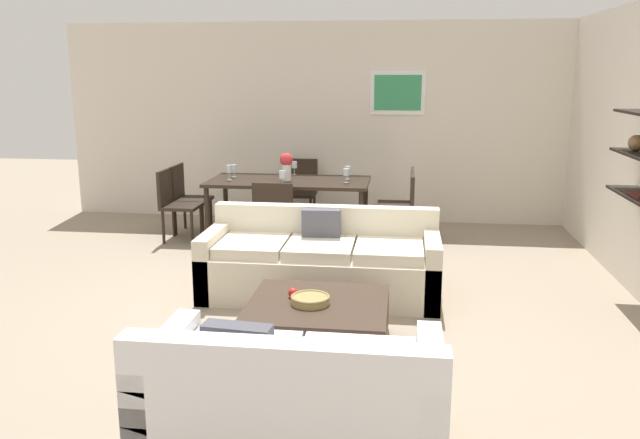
{
  "coord_description": "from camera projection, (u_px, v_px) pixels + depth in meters",
  "views": [
    {
      "loc": [
        0.85,
        -5.37,
        2.04
      ],
      "look_at": [
        0.12,
        0.2,
        0.75
      ],
      "focal_mm": 36.24,
      "sensor_mm": 36.0,
      "label": 1
    }
  ],
  "objects": [
    {
      "name": "dining_table",
      "position": [
        289.0,
        185.0,
        7.88
      ],
      "size": [
        1.95,
        0.94,
        0.75
      ],
      "color": "black",
      "rests_on": "ground"
    },
    {
      "name": "centerpiece_vase",
      "position": [
        286.0,
        165.0,
        7.77
      ],
      "size": [
        0.16,
        0.16,
        0.34
      ],
      "color": "silver",
      "rests_on": "dining_table"
    },
    {
      "name": "dining_chair_left_far",
      "position": [
        186.0,
        194.0,
        8.3
      ],
      "size": [
        0.44,
        0.44,
        0.88
      ],
      "color": "black",
      "rests_on": "ground"
    },
    {
      "name": "dining_chair_head",
      "position": [
        300.0,
        187.0,
        8.76
      ],
      "size": [
        0.44,
        0.44,
        0.88
      ],
      "color": "black",
      "rests_on": "ground"
    },
    {
      "name": "ground_plane",
      "position": [
        304.0,
        306.0,
        5.75
      ],
      "size": [
        18.0,
        18.0,
        0.0
      ],
      "primitive_type": "plane",
      "color": "gray"
    },
    {
      "name": "wine_glass_foot",
      "position": [
        282.0,
        175.0,
        7.44
      ],
      "size": [
        0.08,
        0.08,
        0.18
      ],
      "color": "silver",
      "rests_on": "dining_table"
    },
    {
      "name": "dining_chair_right_far",
      "position": [
        402.0,
        199.0,
        7.95
      ],
      "size": [
        0.44,
        0.44,
        0.88
      ],
      "color": "black",
      "rests_on": "ground"
    },
    {
      "name": "wine_glass_left_far",
      "position": [
        234.0,
        169.0,
        8.04
      ],
      "size": [
        0.07,
        0.07,
        0.16
      ],
      "color": "silver",
      "rests_on": "dining_table"
    },
    {
      "name": "wine_glass_right_near",
      "position": [
        346.0,
        173.0,
        7.63
      ],
      "size": [
        0.07,
        0.07,
        0.17
      ],
      "color": "silver",
      "rests_on": "dining_table"
    },
    {
      "name": "loveseat_white",
      "position": [
        293.0,
        401.0,
        3.51
      ],
      "size": [
        1.61,
        0.9,
        0.78
      ],
      "color": "white",
      "rests_on": "ground"
    },
    {
      "name": "coffee_table",
      "position": [
        318.0,
        327.0,
        4.79
      ],
      "size": [
        1.03,
        0.98,
        0.38
      ],
      "color": "#38281E",
      "rests_on": "ground"
    },
    {
      "name": "dining_chair_left_near",
      "position": [
        175.0,
        200.0,
        7.89
      ],
      "size": [
        0.44,
        0.44,
        0.88
      ],
      "color": "black",
      "rests_on": "ground"
    },
    {
      "name": "dining_chair_right_near",
      "position": [
        402.0,
        206.0,
        7.54
      ],
      "size": [
        0.44,
        0.44,
        0.88
      ],
      "color": "black",
      "rests_on": "ground"
    },
    {
      "name": "decorative_bowl",
      "position": [
        310.0,
        299.0,
        4.72
      ],
      "size": [
        0.29,
        0.29,
        0.06
      ],
      "color": "#99844C",
      "rests_on": "coffee_table"
    },
    {
      "name": "dining_chair_foot",
      "position": [
        275.0,
        215.0,
        7.07
      ],
      "size": [
        0.44,
        0.44,
        0.88
      ],
      "color": "black",
      "rests_on": "ground"
    },
    {
      "name": "wine_glass_left_near",
      "position": [
        229.0,
        169.0,
        7.81
      ],
      "size": [
        0.07,
        0.07,
        0.19
      ],
      "color": "silver",
      "rests_on": "dining_table"
    },
    {
      "name": "back_wall_unit",
      "position": [
        365.0,
        123.0,
        8.82
      ],
      "size": [
        8.4,
        0.09,
        2.7
      ],
      "color": "silver",
      "rests_on": "ground"
    },
    {
      "name": "sofa_beige",
      "position": [
        321.0,
        264.0,
        5.99
      ],
      "size": [
        2.16,
        0.9,
        0.78
      ],
      "color": "beige",
      "rests_on": "ground"
    },
    {
      "name": "wine_glass_head",
      "position": [
        294.0,
        165.0,
        8.23
      ],
      "size": [
        0.07,
        0.07,
        0.17
      ],
      "color": "silver",
      "rests_on": "dining_table"
    },
    {
      "name": "wine_glass_right_far",
      "position": [
        348.0,
        170.0,
        7.86
      ],
      "size": [
        0.07,
        0.07,
        0.17
      ],
      "color": "silver",
      "rests_on": "dining_table"
    },
    {
      "name": "apple_on_coffee_table",
      "position": [
        293.0,
        293.0,
        4.85
      ],
      "size": [
        0.07,
        0.07,
        0.07
      ],
      "primitive_type": "sphere",
      "color": "red",
      "rests_on": "coffee_table"
    }
  ]
}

